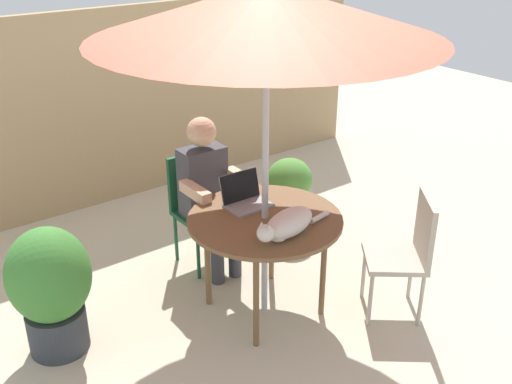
# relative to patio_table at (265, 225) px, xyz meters

# --- Properties ---
(ground_plane) EXTENTS (14.00, 14.00, 0.00)m
(ground_plane) POSITION_rel_patio_table_xyz_m (0.00, 0.00, -0.68)
(ground_plane) COLOR beige
(fence_back) EXTENTS (5.76, 0.08, 1.83)m
(fence_back) POSITION_rel_patio_table_xyz_m (0.00, 2.33, 0.24)
(fence_back) COLOR tan
(fence_back) RESTS_ON ground
(patio_table) EXTENTS (1.04, 1.04, 0.74)m
(patio_table) POSITION_rel_patio_table_xyz_m (0.00, 0.00, 0.00)
(patio_table) COLOR brown
(patio_table) RESTS_ON ground
(patio_umbrella) EXTENTS (2.12, 2.12, 2.23)m
(patio_umbrella) POSITION_rel_patio_table_xyz_m (0.00, 0.00, 1.39)
(patio_umbrella) COLOR #B7B7BC
(patio_umbrella) RESTS_ON ground
(chair_occupied) EXTENTS (0.40, 0.40, 0.89)m
(chair_occupied) POSITION_rel_patio_table_xyz_m (0.00, 0.87, -0.15)
(chair_occupied) COLOR #194C2D
(chair_occupied) RESTS_ON ground
(chair_empty) EXTENTS (0.56, 0.56, 0.89)m
(chair_empty) POSITION_rel_patio_table_xyz_m (0.76, -0.61, -0.15)
(chair_empty) COLOR #B2A899
(chair_empty) RESTS_ON ground
(person_seated) EXTENTS (0.48, 0.48, 1.23)m
(person_seated) POSITION_rel_patio_table_xyz_m (0.00, 0.71, 0.02)
(person_seated) COLOR #3F3F47
(person_seated) RESTS_ON ground
(laptop) EXTENTS (0.31, 0.26, 0.21)m
(laptop) POSITION_rel_patio_table_xyz_m (0.01, 0.25, 0.12)
(laptop) COLOR gray
(laptop) RESTS_ON patio_table
(cat) EXTENTS (0.65, 0.27, 0.17)m
(cat) POSITION_rel_patio_table_xyz_m (-0.04, -0.28, 0.14)
(cat) COLOR silver
(cat) RESTS_ON patio_table
(potted_plant_near_fence) EXTENTS (0.52, 0.52, 0.87)m
(potted_plant_near_fence) POSITION_rel_patio_table_xyz_m (-1.33, 0.46, -0.20)
(potted_plant_near_fence) COLOR #33383D
(potted_plant_near_fence) RESTS_ON ground
(potted_plant_by_chair) EXTENTS (0.39, 0.39, 0.66)m
(potted_plant_by_chair) POSITION_rel_patio_table_xyz_m (0.91, 0.83, -0.30)
(potted_plant_by_chair) COLOR #33383D
(potted_plant_by_chair) RESTS_ON ground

